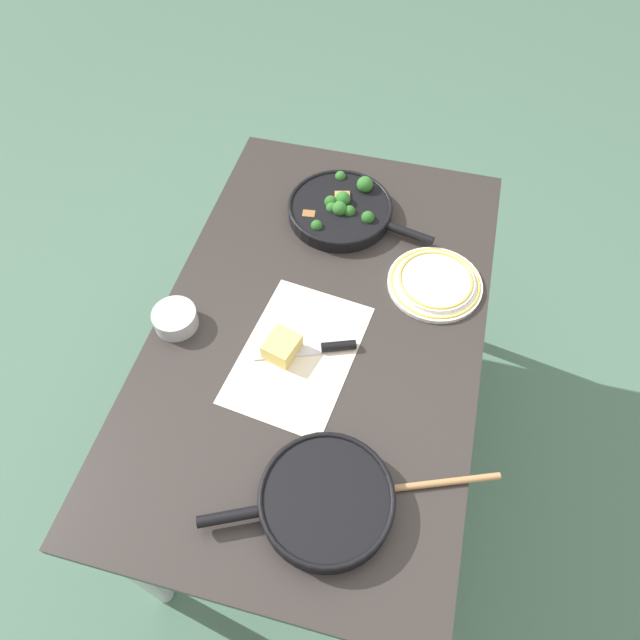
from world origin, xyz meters
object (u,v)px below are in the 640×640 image
(prep_bowl_steel, at_px, (175,319))
(cheese_block, at_px, (282,347))
(wooden_spoon, at_px, (394,488))
(grater_knife, at_px, (320,348))
(skillet_eggs, at_px, (325,500))
(skillet_broccoli, at_px, (341,209))
(dinner_plate_stack, at_px, (435,282))

(prep_bowl_steel, bearing_deg, cheese_block, -93.02)
(wooden_spoon, distance_m, grater_knife, 0.38)
(wooden_spoon, bearing_deg, skillet_eggs, 5.29)
(skillet_broccoli, height_order, wooden_spoon, skillet_broccoli)
(dinner_plate_stack, xyz_separation_m, prep_bowl_steel, (-0.28, 0.61, 0.01))
(skillet_eggs, distance_m, grater_knife, 0.38)
(skillet_eggs, height_order, dinner_plate_stack, skillet_eggs)
(skillet_broccoli, xyz_separation_m, grater_knife, (-0.46, -0.05, -0.02))
(skillet_broccoli, distance_m, cheese_block, 0.49)
(skillet_eggs, distance_m, dinner_plate_stack, 0.65)
(grater_knife, height_order, dinner_plate_stack, dinner_plate_stack)
(skillet_eggs, bearing_deg, wooden_spoon, -178.29)
(skillet_eggs, relative_size, wooden_spoon, 1.08)
(prep_bowl_steel, bearing_deg, dinner_plate_stack, -65.06)
(skillet_broccoli, distance_m, grater_knife, 0.46)
(skillet_broccoli, xyz_separation_m, skillet_eggs, (-0.82, -0.16, 0.00))
(skillet_broccoli, relative_size, cheese_block, 4.45)
(wooden_spoon, xyz_separation_m, grater_knife, (0.29, 0.23, 0.00))
(wooden_spoon, distance_m, cheese_block, 0.42)
(dinner_plate_stack, bearing_deg, wooden_spoon, 179.18)
(prep_bowl_steel, bearing_deg, skillet_eggs, -126.32)
(skillet_eggs, height_order, wooden_spoon, skillet_eggs)
(wooden_spoon, relative_size, prep_bowl_steel, 3.21)
(skillet_eggs, height_order, prep_bowl_steel, skillet_eggs)
(grater_knife, bearing_deg, skillet_broccoli, -103.57)
(wooden_spoon, distance_m, dinner_plate_stack, 0.57)
(skillet_broccoli, bearing_deg, cheese_block, -81.65)
(wooden_spoon, bearing_deg, dinner_plate_stack, -111.93)
(dinner_plate_stack, bearing_deg, cheese_block, 132.16)
(cheese_block, distance_m, dinner_plate_stack, 0.45)
(skillet_eggs, xyz_separation_m, grater_knife, (0.36, 0.10, -0.02))
(prep_bowl_steel, bearing_deg, wooden_spoon, -114.94)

